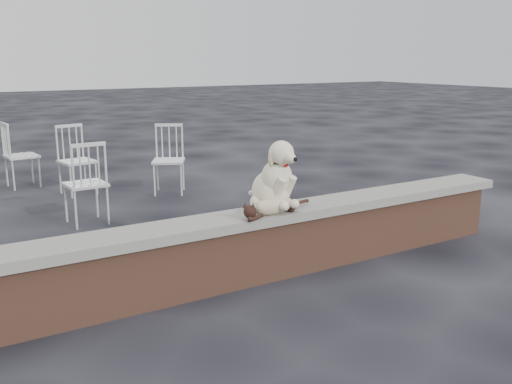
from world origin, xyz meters
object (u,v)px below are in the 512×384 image
dog (271,174)px  chair_d (169,160)px  chair_b (77,160)px  cat (272,205)px  chair_e (21,155)px  chair_c (85,183)px

dog → chair_d: dog is taller
chair_d → chair_b: same height
chair_d → cat: bearing=-70.1°
chair_e → chair_d: (1.65, -1.46, 0.00)m
chair_e → chair_d: size_ratio=1.00×
cat → chair_d: chair_d is taller
chair_e → chair_c: size_ratio=1.00×
cat → chair_b: chair_b is taller
cat → chair_b: 4.05m
dog → cat: bearing=-127.2°
chair_c → chair_d: same height
chair_e → chair_d: 2.21m
dog → chair_d: 3.30m
chair_c → chair_b: size_ratio=1.00×
chair_e → chair_d: same height
chair_c → chair_b: (0.28, 1.49, 0.00)m
chair_e → chair_d: bearing=-137.5°
chair_e → chair_c: 2.36m
chair_c → chair_b: same height
cat → chair_c: size_ratio=0.96×
cat → chair_d: size_ratio=0.96×
chair_c → chair_e: bearing=-86.3°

